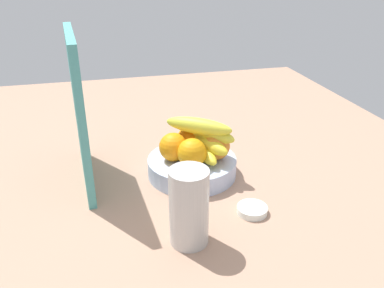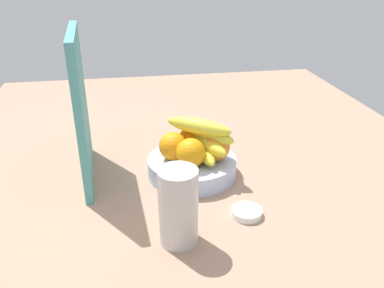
{
  "view_description": "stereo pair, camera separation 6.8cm",
  "coord_description": "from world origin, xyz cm",
  "px_view_note": "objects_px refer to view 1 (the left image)",
  "views": [
    {
      "loc": [
        -86.67,
        23.48,
        50.73
      ],
      "look_at": [
        -1.94,
        2.23,
        8.58
      ],
      "focal_mm": 36.81,
      "sensor_mm": 36.0,
      "label": 1
    },
    {
      "loc": [
        -88.06,
        16.85,
        50.73
      ],
      "look_at": [
        -1.94,
        2.23,
        8.58
      ],
      "focal_mm": 36.81,
      "sensor_mm": 36.0,
      "label": 2
    }
  ],
  "objects_px": {
    "orange_center": "(216,146)",
    "orange_back_left": "(191,139)",
    "thermos_tumbler": "(189,207)",
    "orange_front_right": "(192,153)",
    "banana_bunch": "(201,137)",
    "jar_lid": "(252,210)",
    "orange_front_left": "(173,147)",
    "cutting_board": "(79,111)",
    "fruit_bowl": "(192,166)"
  },
  "relations": [
    {
      "from": "orange_center",
      "to": "orange_back_left",
      "type": "relative_size",
      "value": 1.0
    },
    {
      "from": "thermos_tumbler",
      "to": "orange_front_right",
      "type": "bearing_deg",
      "value": -15.59
    },
    {
      "from": "orange_back_left",
      "to": "thermos_tumbler",
      "type": "relative_size",
      "value": 0.45
    },
    {
      "from": "orange_center",
      "to": "thermos_tumbler",
      "type": "distance_m",
      "value": 0.27
    },
    {
      "from": "banana_bunch",
      "to": "jar_lid",
      "type": "xyz_separation_m",
      "value": [
        -0.2,
        -0.06,
        -0.09
      ]
    },
    {
      "from": "orange_center",
      "to": "orange_back_left",
      "type": "bearing_deg",
      "value": 43.72
    },
    {
      "from": "orange_front_left",
      "to": "banana_bunch",
      "type": "height_order",
      "value": "banana_bunch"
    },
    {
      "from": "orange_center",
      "to": "jar_lid",
      "type": "xyz_separation_m",
      "value": [
        -0.18,
        -0.03,
        -0.07
      ]
    },
    {
      "from": "orange_front_left",
      "to": "cutting_board",
      "type": "relative_size",
      "value": 0.2
    },
    {
      "from": "orange_back_left",
      "to": "banana_bunch",
      "type": "distance_m",
      "value": 0.04
    },
    {
      "from": "orange_front_left",
      "to": "banana_bunch",
      "type": "bearing_deg",
      "value": -89.45
    },
    {
      "from": "fruit_bowl",
      "to": "banana_bunch",
      "type": "height_order",
      "value": "banana_bunch"
    },
    {
      "from": "fruit_bowl",
      "to": "orange_front_right",
      "type": "distance_m",
      "value": 0.07
    },
    {
      "from": "cutting_board",
      "to": "thermos_tumbler",
      "type": "relative_size",
      "value": 2.28
    },
    {
      "from": "orange_front_left",
      "to": "banana_bunch",
      "type": "relative_size",
      "value": 0.4
    },
    {
      "from": "orange_front_right",
      "to": "cutting_board",
      "type": "xyz_separation_m",
      "value": [
        0.08,
        0.25,
        0.1
      ]
    },
    {
      "from": "orange_front_right",
      "to": "jar_lid",
      "type": "xyz_separation_m",
      "value": [
        -0.15,
        -0.1,
        -0.07
      ]
    },
    {
      "from": "orange_center",
      "to": "thermos_tumbler",
      "type": "relative_size",
      "value": 0.45
    },
    {
      "from": "orange_center",
      "to": "fruit_bowl",
      "type": "bearing_deg",
      "value": 74.52
    },
    {
      "from": "orange_back_left",
      "to": "thermos_tumbler",
      "type": "xyz_separation_m",
      "value": [
        -0.29,
        0.07,
        -0.0
      ]
    },
    {
      "from": "orange_front_left",
      "to": "thermos_tumbler",
      "type": "bearing_deg",
      "value": 174.97
    },
    {
      "from": "fruit_bowl",
      "to": "cutting_board",
      "type": "xyz_separation_m",
      "value": [
        0.04,
        0.26,
        0.16
      ]
    },
    {
      "from": "fruit_bowl",
      "to": "orange_front_left",
      "type": "relative_size",
      "value": 3.15
    },
    {
      "from": "orange_center",
      "to": "orange_front_right",
      "type": "bearing_deg",
      "value": 109.16
    },
    {
      "from": "thermos_tumbler",
      "to": "orange_front_left",
      "type": "bearing_deg",
      "value": -5.03
    },
    {
      "from": "banana_bunch",
      "to": "orange_center",
      "type": "bearing_deg",
      "value": -123.16
    },
    {
      "from": "orange_back_left",
      "to": "thermos_tumbler",
      "type": "height_order",
      "value": "thermos_tumbler"
    },
    {
      "from": "jar_lid",
      "to": "orange_center",
      "type": "bearing_deg",
      "value": 9.47
    },
    {
      "from": "orange_front_left",
      "to": "orange_back_left",
      "type": "distance_m",
      "value": 0.06
    },
    {
      "from": "jar_lid",
      "to": "banana_bunch",
      "type": "bearing_deg",
      "value": 17.07
    },
    {
      "from": "banana_bunch",
      "to": "thermos_tumbler",
      "type": "bearing_deg",
      "value": 159.78
    },
    {
      "from": "orange_back_left",
      "to": "fruit_bowl",
      "type": "bearing_deg",
      "value": 170.99
    },
    {
      "from": "cutting_board",
      "to": "jar_lid",
      "type": "height_order",
      "value": "cutting_board"
    },
    {
      "from": "orange_front_right",
      "to": "orange_back_left",
      "type": "distance_m",
      "value": 0.08
    },
    {
      "from": "orange_back_left",
      "to": "jar_lid",
      "type": "relative_size",
      "value": 1.07
    },
    {
      "from": "fruit_bowl",
      "to": "orange_back_left",
      "type": "bearing_deg",
      "value": -9.01
    },
    {
      "from": "orange_front_right",
      "to": "cutting_board",
      "type": "relative_size",
      "value": 0.2
    },
    {
      "from": "orange_front_left",
      "to": "cutting_board",
      "type": "bearing_deg",
      "value": 79.52
    },
    {
      "from": "orange_front_right",
      "to": "orange_front_left",
      "type": "bearing_deg",
      "value": 40.66
    },
    {
      "from": "orange_front_left",
      "to": "jar_lid",
      "type": "height_order",
      "value": "orange_front_left"
    },
    {
      "from": "jar_lid",
      "to": "fruit_bowl",
      "type": "bearing_deg",
      "value": 24.01
    },
    {
      "from": "orange_front_right",
      "to": "thermos_tumbler",
      "type": "xyz_separation_m",
      "value": [
        -0.21,
        0.06,
        -0.0
      ]
    },
    {
      "from": "banana_bunch",
      "to": "cutting_board",
      "type": "xyz_separation_m",
      "value": [
        0.04,
        0.28,
        0.08
      ]
    },
    {
      "from": "fruit_bowl",
      "to": "orange_back_left",
      "type": "height_order",
      "value": "orange_back_left"
    },
    {
      "from": "fruit_bowl",
      "to": "thermos_tumbler",
      "type": "bearing_deg",
      "value": 164.67
    },
    {
      "from": "banana_bunch",
      "to": "orange_front_right",
      "type": "bearing_deg",
      "value": 141.21
    },
    {
      "from": "fruit_bowl",
      "to": "cutting_board",
      "type": "relative_size",
      "value": 0.62
    },
    {
      "from": "fruit_bowl",
      "to": "orange_front_right",
      "type": "bearing_deg",
      "value": 166.13
    },
    {
      "from": "cutting_board",
      "to": "thermos_tumbler",
      "type": "bearing_deg",
      "value": -150.99
    },
    {
      "from": "orange_front_left",
      "to": "cutting_board",
      "type": "height_order",
      "value": "cutting_board"
    }
  ]
}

